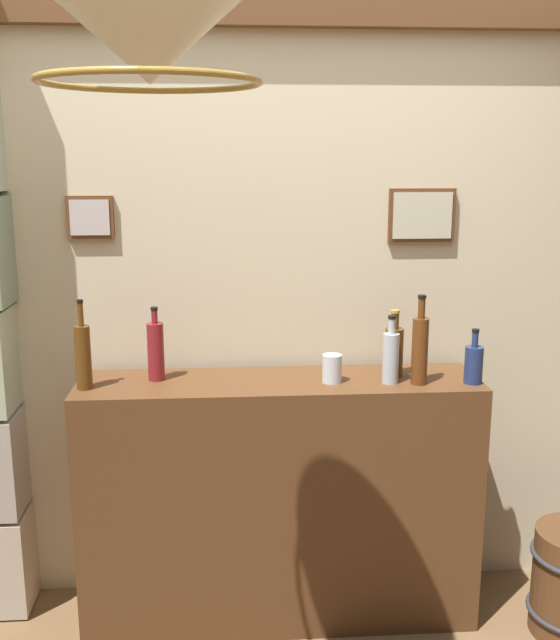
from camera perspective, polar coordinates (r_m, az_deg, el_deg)
panelled_rear_partition at (r=3.07m, az=-0.42°, el=3.60°), size 3.30×0.15×2.62m
bar_shelf_unit at (r=3.08m, az=-0.07°, el=-13.58°), size 1.56×0.39×1.00m
liquor_bottle_mezcal at (r=2.96m, az=8.71°, el=-2.28°), size 0.07×0.07×0.26m
liquor_bottle_gin at (r=2.86m, az=10.65°, el=-2.15°), size 0.06×0.06×0.34m
liquor_bottle_vermouth at (r=2.93m, az=14.59°, el=-3.23°), size 0.07×0.07×0.21m
liquor_bottle_rum at (r=2.86m, az=8.46°, el=-2.76°), size 0.06×0.06×0.26m
liquor_bottle_tequila at (r=2.85m, az=-14.82°, el=-2.65°), size 0.06×0.06×0.34m
liquor_bottle_bourbon at (r=2.90m, az=-9.48°, el=-2.30°), size 0.06×0.06×0.29m
glass_tumbler_rocks at (r=2.86m, az=4.00°, el=-3.72°), size 0.08×0.08×0.11m
pendant_lamp at (r=1.83m, az=-10.05°, el=20.62°), size 0.52×0.52×0.67m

